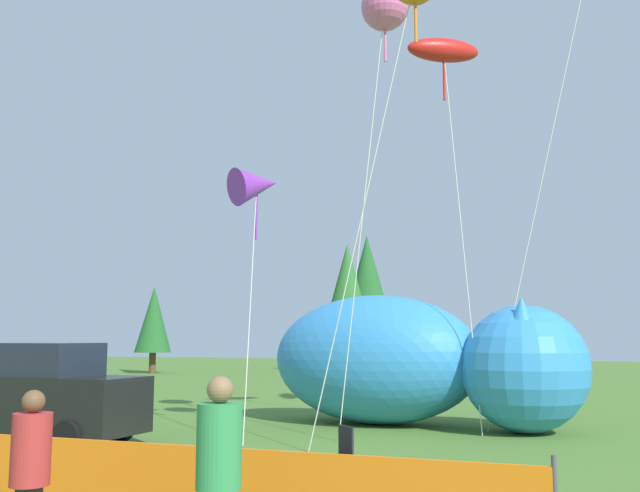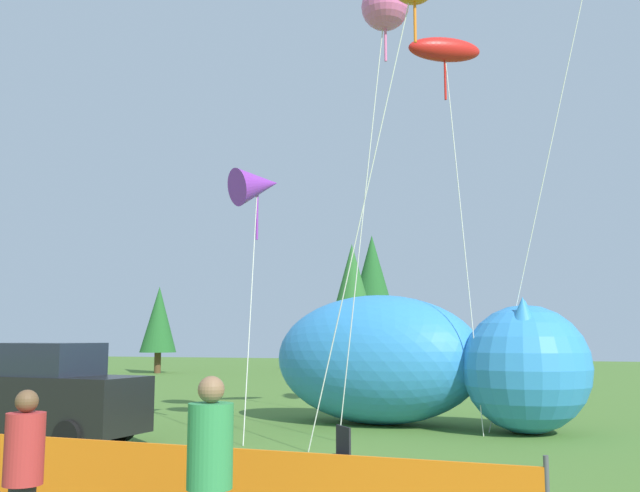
# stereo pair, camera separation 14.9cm
# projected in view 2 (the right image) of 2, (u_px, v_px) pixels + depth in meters

# --- Properties ---
(ground_plane) EXTENTS (120.00, 120.00, 0.00)m
(ground_plane) POSITION_uv_depth(u_px,v_px,m) (203.00, 477.00, 11.50)
(ground_plane) COLOR #4C752D
(parked_car) EXTENTS (4.50, 2.09, 2.12)m
(parked_car) POSITION_uv_depth(u_px,v_px,m) (45.00, 394.00, 15.26)
(parked_car) COLOR black
(parked_car) RESTS_ON ground
(folding_chair) EXTENTS (0.70, 0.70, 0.92)m
(folding_chair) POSITION_uv_depth(u_px,v_px,m) (335.00, 452.00, 10.58)
(folding_chair) COLOR black
(folding_chair) RESTS_ON ground
(inflatable_cat) EXTENTS (8.38, 4.36, 3.34)m
(inflatable_cat) POSITION_uv_depth(u_px,v_px,m) (414.00, 365.00, 18.11)
(inflatable_cat) COLOR #338CD8
(inflatable_cat) RESTS_ON ground
(safety_fence) EXTENTS (9.59, 0.44, 1.16)m
(safety_fence) POSITION_uv_depth(u_px,v_px,m) (112.00, 488.00, 8.16)
(safety_fence) COLOR orange
(safety_fence) RESTS_ON ground
(spectator_in_white_shirt) EXTENTS (0.38, 0.38, 1.73)m
(spectator_in_white_shirt) POSITION_uv_depth(u_px,v_px,m) (23.00, 472.00, 6.92)
(spectator_in_white_shirt) COLOR #2D2D38
(spectator_in_white_shirt) RESTS_ON ground
(spectator_in_red_shirt) EXTENTS (0.41, 0.41, 1.90)m
(spectator_in_red_shirt) POSITION_uv_depth(u_px,v_px,m) (210.00, 473.00, 6.38)
(spectator_in_red_shirt) COLOR #2D2D38
(spectator_in_red_shirt) RESTS_ON ground
(kite_red_lizard) EXTENTS (1.99, 1.67, 9.78)m
(kite_red_lizard) POSITION_uv_depth(u_px,v_px,m) (445.00, 51.00, 17.88)
(kite_red_lizard) COLOR silver
(kite_red_lizard) RESTS_ON ground
(kite_purple_delta) EXTENTS (1.49, 2.05, 6.36)m
(kite_purple_delta) POSITION_uv_depth(u_px,v_px,m) (257.00, 186.00, 16.79)
(kite_purple_delta) COLOR silver
(kite_purple_delta) RESTS_ON ground
(kite_pink_octopus) EXTENTS (1.69, 1.09, 10.29)m
(kite_pink_octopus) POSITION_uv_depth(u_px,v_px,m) (385.00, 8.00, 16.27)
(kite_pink_octopus) COLOR silver
(kite_pink_octopus) RESTS_ON ground
(horizon_tree_east) EXTENTS (3.86, 3.86, 9.22)m
(horizon_tree_east) POSITION_uv_depth(u_px,v_px,m) (372.00, 287.00, 48.78)
(horizon_tree_east) COLOR brown
(horizon_tree_east) RESTS_ON ground
(horizon_tree_west) EXTENTS (2.25, 2.25, 5.38)m
(horizon_tree_west) POSITION_uv_depth(u_px,v_px,m) (159.00, 320.00, 44.56)
(horizon_tree_west) COLOR brown
(horizon_tree_west) RESTS_ON ground
(horizon_tree_mid) EXTENTS (3.37, 3.37, 8.04)m
(horizon_tree_mid) POSITION_uv_depth(u_px,v_px,m) (352.00, 293.00, 44.36)
(horizon_tree_mid) COLOR brown
(horizon_tree_mid) RESTS_ON ground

